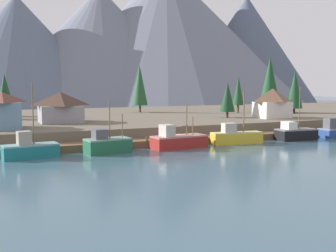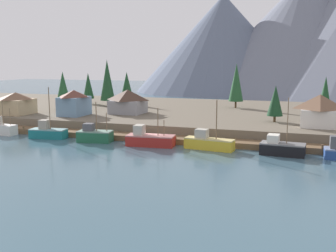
{
  "view_description": "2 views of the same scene",
  "coord_description": "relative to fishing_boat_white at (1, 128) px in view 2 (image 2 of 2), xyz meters",
  "views": [
    {
      "loc": [
        -25.18,
        -56.72,
        9.52
      ],
      "look_at": [
        0.57,
        2.82,
        2.8
      ],
      "focal_mm": 44.02,
      "sensor_mm": 36.0,
      "label": 1
    },
    {
      "loc": [
        24.44,
        -64.45,
        14.3
      ],
      "look_at": [
        1.96,
        2.11,
        2.9
      ],
      "focal_mm": 42.23,
      "sensor_mm": 36.0,
      "label": 2
    }
  ],
  "objects": [
    {
      "name": "ground_plane",
      "position": [
        32.08,
        21.5,
        -1.71
      ],
      "size": [
        400.0,
        400.0,
        1.0
      ],
      "primitive_type": "cube",
      "color": "#3D5B6B"
    },
    {
      "name": "dock",
      "position": [
        32.08,
        3.49,
        -0.71
      ],
      "size": [
        80.0,
        4.0,
        1.6
      ],
      "color": "brown",
      "rests_on": "ground_plane"
    },
    {
      "name": "shoreline_bank",
      "position": [
        32.08,
        33.5,
        0.04
      ],
      "size": [
        400.0,
        56.0,
        2.5
      ],
      "primitive_type": "cube",
      "color": "#665B4C",
      "rests_on": "ground_plane"
    },
    {
      "name": "mountain_west_peak",
      "position": [
        18.64,
        133.99,
        22.21
      ],
      "size": [
        85.54,
        85.54,
        46.85
      ],
      "primitive_type": "cone",
      "color": "slate",
      "rests_on": "ground_plane"
    },
    {
      "name": "mountain_central_peak",
      "position": [
        55.59,
        137.63,
        25.79
      ],
      "size": [
        103.29,
        103.29,
        53.99
      ],
      "primitive_type": "cone",
      "color": "slate",
      "rests_on": "ground_plane"
    },
    {
      "name": "fishing_boat_white",
      "position": [
        0.0,
        0.0,
        0.0
      ],
      "size": [
        6.58,
        2.79,
        6.69
      ],
      "rotation": [
        0.0,
        0.0,
        -0.08
      ],
      "color": "silver",
      "rests_on": "ground_plane"
    },
    {
      "name": "fishing_boat_teal",
      "position": [
        11.3,
        -0.4,
        -0.07
      ],
      "size": [
        7.11,
        3.48,
        9.7
      ],
      "rotation": [
        0.0,
        0.0,
        0.12
      ],
      "color": "#196B70",
      "rests_on": "ground_plane"
    },
    {
      "name": "fishing_boat_green",
      "position": [
        21.39,
        -0.6,
        -0.02
      ],
      "size": [
        6.47,
        3.84,
        7.29
      ],
      "rotation": [
        0.0,
        0.0,
        0.14
      ],
      "color": "#1E5B3D",
      "rests_on": "ground_plane"
    },
    {
      "name": "fishing_boat_red",
      "position": [
        32.08,
        -0.62,
        -0.06
      ],
      "size": [
        8.44,
        3.87,
        6.61
      ],
      "rotation": [
        0.0,
        0.0,
        0.09
      ],
      "color": "maroon",
      "rests_on": "ground_plane"
    },
    {
      "name": "fishing_boat_yellow",
      "position": [
        42.37,
        -0.21,
        -0.05
      ],
      "size": [
        8.4,
        3.21,
        8.24
      ],
      "rotation": [
        0.0,
        0.0,
        -0.12
      ],
      "color": "gold",
      "rests_on": "ground_plane"
    },
    {
      "name": "fishing_boat_black",
      "position": [
        54.05,
        -0.39,
        -0.08
      ],
      "size": [
        6.89,
        3.5,
        8.99
      ],
      "rotation": [
        0.0,
        0.0,
        -0.06
      ],
      "color": "black",
      "rests_on": "ground_plane"
    },
    {
      "name": "house_tan",
      "position": [
        -5.1,
        10.96,
        3.85
      ],
      "size": [
        6.86,
        7.05,
        5.01
      ],
      "color": "tan",
      "rests_on": "shoreline_bank"
    },
    {
      "name": "house_grey",
      "position": [
        18.5,
        20.53,
        4.12
      ],
      "size": [
        7.67,
        7.01,
        5.52
      ],
      "color": "gray",
      "rests_on": "shoreline_bank"
    },
    {
      "name": "house_white",
      "position": [
        59.85,
        13.47,
        4.37
      ],
      "size": [
        6.84,
        5.2,
        6.02
      ],
      "color": "silver",
      "rests_on": "shoreline_bank"
    },
    {
      "name": "house_blue",
      "position": [
        8.64,
        13.37,
        4.18
      ],
      "size": [
        5.32,
        7.12,
        5.67
      ],
      "color": "#6689A8",
      "rests_on": "shoreline_bank"
    },
    {
      "name": "conifer_near_left",
      "position": [
        9.85,
        38.93,
        6.69
      ],
      "size": [
        3.53,
        3.53,
        9.06
      ],
      "color": "#4C3823",
      "rests_on": "shoreline_bank"
    },
    {
      "name": "conifer_near_right",
      "position": [
        6.49,
        33.69,
        8.23
      ],
      "size": [
        3.96,
        3.96,
        12.44
      ],
      "color": "#4C3823",
      "rests_on": "shoreline_bank"
    },
    {
      "name": "conifer_mid_right",
      "position": [
        61.43,
        28.55,
        6.59
      ],
      "size": [
        2.65,
        2.65,
        8.8
      ],
      "color": "#4C3823",
      "rests_on": "shoreline_bank"
    },
    {
      "name": "conifer_back_left",
      "position": [
        -1.17,
        36.76,
        6.42
      ],
      "size": [
        3.13,
        3.13,
        8.79
      ],
      "color": "#4C3823",
      "rests_on": "shoreline_bank"
    },
    {
      "name": "conifer_back_right",
      "position": [
        40.47,
        39.68,
        7.9
      ],
      "size": [
        3.78,
        3.78,
        11.49
      ],
      "color": "#4C3823",
      "rests_on": "shoreline_bank"
    },
    {
      "name": "conifer_centre",
      "position": [
        51.74,
        17.65,
        5.54
      ],
      "size": [
        3.14,
        3.14,
        7.29
      ],
      "color": "#4C3823",
      "rests_on": "shoreline_bank"
    },
    {
      "name": "conifer_far_right",
      "position": [
        0.41,
        21.7,
        6.62
      ],
      "size": [
        3.75,
        3.75,
        9.49
      ],
      "color": "#4C3823",
      "rests_on": "shoreline_bank"
    }
  ]
}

